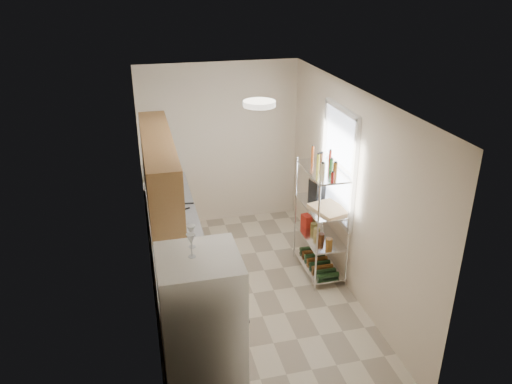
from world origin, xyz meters
TOP-DOWN VIEW (x-y plane):
  - room at (0.00, 0.00)m, footprint 2.52×4.42m
  - counter_run at (-0.92, 0.44)m, footprint 0.63×3.51m
  - upper_cabinets at (-1.05, 0.10)m, footprint 0.33×2.20m
  - range_hood at (-1.00, 0.90)m, footprint 0.50×0.60m
  - window at (1.23, 0.35)m, footprint 0.06×1.00m
  - bakers_rack at (1.00, 0.30)m, footprint 0.45×0.90m
  - ceiling_dome at (0.00, -0.30)m, footprint 0.34×0.34m
  - refrigerator at (-0.87, -1.69)m, footprint 0.69×0.69m
  - wine_glass_a at (-0.92, -1.68)m, footprint 0.08×0.08m
  - wine_glass_b at (-0.90, -1.52)m, footprint 0.07×0.07m
  - rice_cooker at (-0.95, 0.10)m, footprint 0.25×0.25m
  - frying_pan_large at (-0.96, 0.72)m, footprint 0.35×0.35m
  - frying_pan_small at (-0.88, 0.99)m, footprint 0.26×0.26m
  - cutting_board at (1.05, 0.14)m, footprint 0.50×0.58m
  - espresso_machine at (1.04, 0.58)m, footprint 0.19×0.24m
  - storage_bag at (0.91, 0.60)m, footprint 0.13×0.16m

SIDE VIEW (x-z plane):
  - counter_run at x=-0.92m, z-range 0.00..0.90m
  - storage_bag at x=0.91m, z-range 0.56..0.73m
  - refrigerator at x=-0.87m, z-range 0.00..1.68m
  - frying_pan_small at x=-0.88m, z-range 0.90..0.95m
  - frying_pan_large at x=-0.96m, z-range 0.90..0.95m
  - rice_cooker at x=-0.95m, z-range 0.90..1.10m
  - cutting_board at x=1.05m, z-range 1.01..1.04m
  - bakers_rack at x=1.00m, z-range 0.24..1.97m
  - espresso_machine at x=1.04m, z-range 1.01..1.26m
  - room at x=0.00m, z-range -0.01..2.61m
  - range_hood at x=-1.00m, z-range 1.33..1.45m
  - window at x=1.23m, z-range 0.82..2.28m
  - wine_glass_b at x=-0.90m, z-range 1.68..1.88m
  - wine_glass_a at x=-0.92m, z-range 1.68..1.89m
  - upper_cabinets at x=-1.05m, z-range 1.45..2.17m
  - ceiling_dome at x=0.00m, z-range 2.54..2.60m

